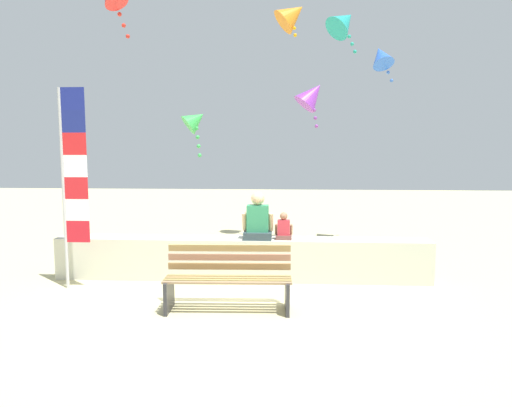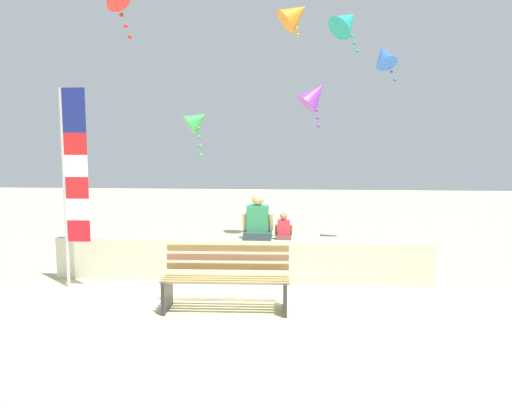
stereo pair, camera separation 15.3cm
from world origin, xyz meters
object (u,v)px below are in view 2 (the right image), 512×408
Objects in this scene: flag_banner at (72,174)px; kite_blue at (384,56)px; kite_green at (197,120)px; park_bench at (226,279)px; kite_teal at (347,21)px; kite_orange at (296,14)px; person_child at (284,229)px; kite_purple at (315,95)px; person_adult at (258,221)px.

flag_banner is 3.52× the size of kite_blue.
kite_green is at bearing 56.32° from flag_banner.
kite_teal is at bearing 65.48° from park_bench.
kite_green is (-3.12, -1.35, -2.24)m from kite_teal.
kite_blue is 2.29m from kite_orange.
kite_green is at bearing -157.08° from kite_blue.
flag_banner is at bearing -130.09° from kite_orange.
flag_banner is (-3.38, -0.68, 0.95)m from person_child.
flag_banner is 2.77× the size of kite_purple.
kite_orange is (0.17, 3.53, 4.51)m from person_child.
kite_teal is at bearing -159.05° from kite_blue.
kite_orange reaches higher than kite_green.
flag_banner is 3.04× the size of kite_green.
person_child is (0.77, 1.52, 0.48)m from park_bench.
kite_teal reaches higher than kite_purple.
kite_teal is 1.10× the size of kite_green.
person_adult is at bearing -128.24° from kite_blue.
kite_blue is (5.59, 4.05, 2.54)m from flag_banner.
person_adult is 0.80× the size of kite_orange.
person_child is 3.14m from kite_green.
person_child is 0.40× the size of kite_teal.
flag_banner is 2.75× the size of kite_teal.
person_adult is 5.35m from kite_teal.
kite_green reaches higher than park_bench.
kite_purple is at bearing -167.84° from kite_teal.
kite_orange is at bearing 87.31° from person_child.
person_adult is at bearing -179.94° from person_child.
flag_banner is 6.79m from kite_teal.
person_child is 0.44× the size of kite_green.
kite_teal is 1.01× the size of kite_purple.
park_bench is 2.21× the size of person_adult.
flag_banner reaches higher than person_adult.
person_child is 0.46× the size of kite_orange.
flag_banner is at bearing -166.97° from person_adult.
kite_purple is (2.43, 1.21, 0.63)m from kite_green.
kite_teal is (1.30, 3.02, 4.19)m from person_child.
kite_green reaches higher than person_child.
flag_banner is (-2.61, 0.84, 1.43)m from park_bench.
flag_banner is 3.15× the size of kite_orange.
kite_green is at bearing 137.44° from person_child.
person_adult is 0.77× the size of kite_green.
flag_banner is at bearing -138.32° from kite_purple.
kite_orange is (1.98, 1.86, 2.56)m from kite_green.
kite_orange is at bearing 43.26° from kite_green.
kite_orange is 2.09m from kite_purple.
kite_purple is (0.61, 2.87, 2.58)m from person_child.
kite_teal is at bearing 38.33° from flag_banner.
person_adult is 0.70× the size of kite_purple.
kite_teal is 1.76m from kite_purple.
park_bench is at bearing -116.84° from person_child.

